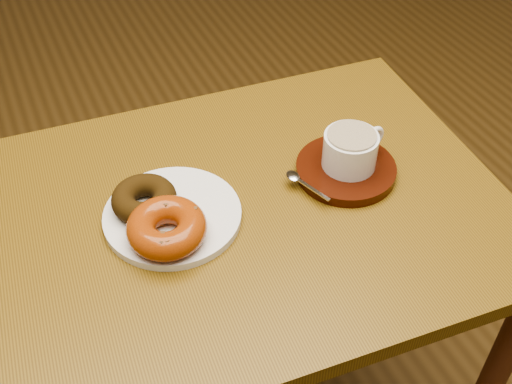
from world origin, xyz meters
name	(u,v)px	position (x,y,z in m)	size (l,w,h in m)	color
cafe_table	(245,256)	(-0.15, 0.07, 0.64)	(0.85, 0.66, 0.76)	brown
donut_plate	(173,215)	(-0.26, 0.09, 0.76)	(0.21, 0.21, 0.01)	silver
donut_cinnamon	(144,199)	(-0.29, 0.12, 0.79)	(0.10, 0.10, 0.04)	#311F09
donut_caramel	(167,228)	(-0.28, 0.04, 0.79)	(0.12, 0.12, 0.04)	#923D0F
saucer	(346,169)	(0.03, 0.07, 0.77)	(0.16, 0.16, 0.02)	black
coffee_cup	(351,149)	(0.04, 0.07, 0.81)	(0.11, 0.09, 0.06)	silver
teaspoon	(297,178)	(-0.06, 0.07, 0.78)	(0.04, 0.09, 0.01)	silver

